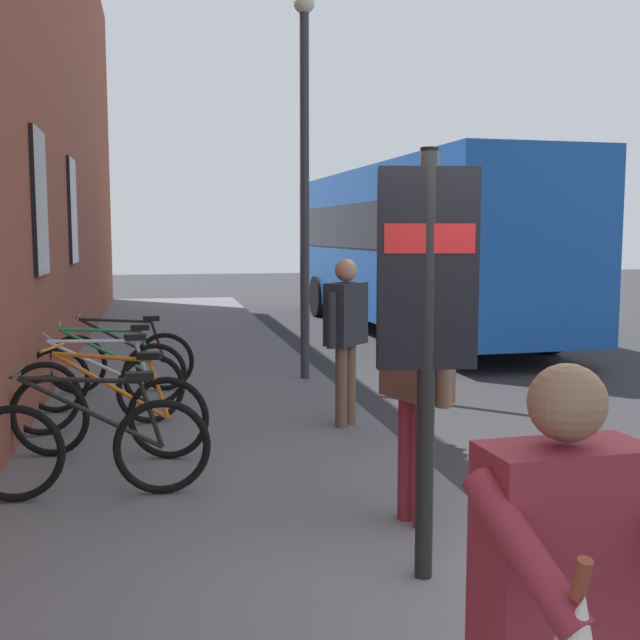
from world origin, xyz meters
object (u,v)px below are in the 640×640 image
at_px(bicycle_under_window, 90,446).
at_px(city_bus, 414,240).
at_px(transit_info_sign, 427,297).
at_px(bicycle_leaning_wall, 109,413).
at_px(bicycle_mid_rack, 122,361).
at_px(bicycle_nearest_sign, 100,390).
at_px(pedestrian_by_facade, 346,325).
at_px(tourist_with_hotdogs, 565,586).
at_px(street_lamp, 305,153).
at_px(pedestrian_crossing_street, 416,368).
at_px(bicycle_end_of_row, 107,375).

relative_size(bicycle_under_window, city_bus, 0.17).
distance_m(transit_info_sign, city_bus, 12.06).
bearing_deg(city_bus, bicycle_leaning_wall, 146.79).
xyz_separation_m(bicycle_under_window, bicycle_mid_rack, (3.92, -0.06, 0.00)).
height_order(bicycle_nearest_sign, city_bus, city_bus).
relative_size(pedestrian_by_facade, tourist_with_hotdogs, 1.05).
relative_size(bicycle_mid_rack, pedestrian_by_facade, 1.05).
xyz_separation_m(pedestrian_by_facade, tourist_with_hotdogs, (-5.69, 0.77, -0.04)).
relative_size(bicycle_mid_rack, street_lamp, 0.35).
distance_m(pedestrian_crossing_street, street_lamp, 5.68).
bearing_deg(bicycle_leaning_wall, tourist_with_hotdogs, -163.27).
bearing_deg(bicycle_under_window, bicycle_leaning_wall, -4.06).
distance_m(bicycle_nearest_sign, pedestrian_crossing_street, 3.86).
relative_size(bicycle_leaning_wall, pedestrian_crossing_street, 0.99).
bearing_deg(street_lamp, transit_info_sign, 175.55).
xyz_separation_m(bicycle_mid_rack, pedestrian_by_facade, (-2.19, -2.29, 0.64)).
height_order(bicycle_under_window, pedestrian_by_facade, pedestrian_by_facade).
xyz_separation_m(transit_info_sign, city_bus, (11.45, -3.78, 0.20)).
bearing_deg(pedestrian_crossing_street, city_bus, -18.48).
relative_size(city_bus, tourist_with_hotdogs, 6.62).
bearing_deg(bicycle_mid_rack, pedestrian_crossing_street, -156.65).
bearing_deg(bicycle_nearest_sign, pedestrian_crossing_street, -143.76).
bearing_deg(tourist_with_hotdogs, transit_info_sign, -9.72).
bearing_deg(tourist_with_hotdogs, pedestrian_crossing_street, -11.21).
relative_size(bicycle_under_window, transit_info_sign, 0.74).
relative_size(transit_info_sign, pedestrian_crossing_street, 1.38).
xyz_separation_m(bicycle_mid_rack, tourist_with_hotdogs, (-7.87, -1.52, 0.60)).
bearing_deg(pedestrian_crossing_street, bicycle_end_of_row, 29.48).
distance_m(bicycle_end_of_row, tourist_with_hotdogs, 7.14).
bearing_deg(city_bus, tourist_with_hotdogs, 163.07).
bearing_deg(bicycle_under_window, bicycle_end_of_row, 1.10).
relative_size(bicycle_leaning_wall, pedestrian_by_facade, 1.02).
distance_m(bicycle_leaning_wall, bicycle_mid_rack, 2.87).
bearing_deg(tourist_with_hotdogs, bicycle_leaning_wall, 16.73).
relative_size(bicycle_leaning_wall, transit_info_sign, 0.72).
xyz_separation_m(pedestrian_crossing_street, street_lamp, (5.34, -0.26, 1.92)).
height_order(bicycle_under_window, city_bus, city_bus).
bearing_deg(bicycle_mid_rack, transit_info_sign, -161.59).
bearing_deg(pedestrian_crossing_street, tourist_with_hotdogs, 168.79).
height_order(bicycle_leaning_wall, bicycle_end_of_row, same).
bearing_deg(tourist_with_hotdogs, bicycle_end_of_row, 13.27).
xyz_separation_m(bicycle_nearest_sign, pedestrian_by_facade, (-0.36, -2.42, 0.64)).
bearing_deg(city_bus, transit_info_sign, 161.74).
xyz_separation_m(bicycle_under_window, pedestrian_by_facade, (1.74, -2.35, 0.64)).
bearing_deg(bicycle_leaning_wall, bicycle_under_window, 175.94).
bearing_deg(tourist_with_hotdogs, bicycle_under_window, 21.75).
distance_m(bicycle_end_of_row, street_lamp, 3.85).
distance_m(city_bus, pedestrian_crossing_street, 11.25).
bearing_deg(pedestrian_by_facade, tourist_with_hotdogs, 172.27).
height_order(bicycle_end_of_row, tourist_with_hotdogs, tourist_with_hotdogs).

